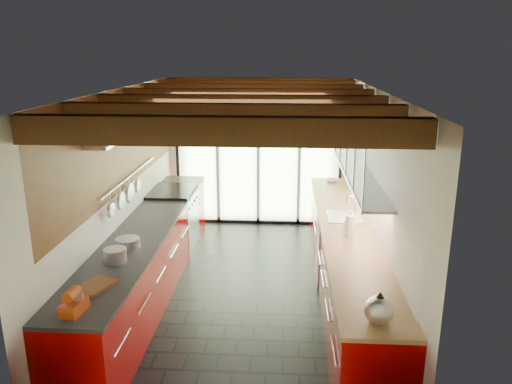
% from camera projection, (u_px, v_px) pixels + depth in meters
% --- Properties ---
extents(ground, '(5.50, 5.50, 0.00)m').
position_uv_depth(ground, '(246.00, 291.00, 6.56)').
color(ground, black).
rests_on(ground, ground).
extents(room_shell, '(5.50, 5.50, 5.50)m').
position_uv_depth(room_shell, '(246.00, 169.00, 6.10)').
color(room_shell, silver).
rests_on(room_shell, ground).
extents(ceiling_beams, '(3.14, 5.06, 4.90)m').
position_uv_depth(ceiling_beams, '(248.00, 99.00, 6.24)').
color(ceiling_beams, '#593316').
rests_on(ceiling_beams, ground).
extents(glass_door, '(2.95, 0.10, 2.90)m').
position_uv_depth(glass_door, '(258.00, 133.00, 8.68)').
color(glass_door, '#C6EAAD').
rests_on(glass_door, ground).
extents(left_counter, '(0.68, 5.00, 0.92)m').
position_uv_depth(left_counter, '(149.00, 257.00, 6.51)').
color(left_counter, '#990403').
rests_on(left_counter, ground).
extents(range_stove, '(0.66, 0.90, 0.97)m').
position_uv_depth(range_stove, '(173.00, 220.00, 7.89)').
color(range_stove, silver).
rests_on(range_stove, ground).
extents(right_counter, '(0.68, 5.00, 0.92)m').
position_uv_depth(right_counter, '(346.00, 262.00, 6.35)').
color(right_counter, '#990403').
rests_on(right_counter, ground).
extents(sink_assembly, '(0.45, 0.52, 0.43)m').
position_uv_depth(sink_assembly, '(345.00, 215.00, 6.60)').
color(sink_assembly, silver).
rests_on(sink_assembly, right_counter).
extents(upper_cabinets_right, '(0.34, 3.00, 3.00)m').
position_uv_depth(upper_cabinets_right, '(361.00, 150.00, 6.25)').
color(upper_cabinets_right, silver).
rests_on(upper_cabinets_right, ground).
extents(left_wall_fixtures, '(0.28, 2.60, 0.96)m').
position_uv_depth(left_wall_fixtures, '(130.00, 147.00, 6.26)').
color(left_wall_fixtures, silver).
rests_on(left_wall_fixtures, ground).
extents(stand_mixer, '(0.17, 0.27, 0.23)m').
position_uv_depth(stand_mixer, '(74.00, 303.00, 4.20)').
color(stand_mixer, '#B73B0E').
rests_on(stand_mixer, left_counter).
extents(pot_large, '(0.27, 0.27, 0.15)m').
position_uv_depth(pot_large, '(115.00, 255.00, 5.20)').
color(pot_large, silver).
rests_on(pot_large, left_counter).
extents(pot_small, '(0.36, 0.36, 0.10)m').
position_uv_depth(pot_small, '(128.00, 243.00, 5.60)').
color(pot_small, silver).
rests_on(pot_small, left_counter).
extents(cutting_board, '(0.38, 0.44, 0.03)m').
position_uv_depth(cutting_board, '(95.00, 286.00, 4.66)').
color(cutting_board, brown).
rests_on(cutting_board, left_counter).
extents(kettle, '(0.32, 0.34, 0.29)m').
position_uv_depth(kettle, '(379.00, 309.00, 4.03)').
color(kettle, silver).
rests_on(kettle, right_counter).
extents(paper_towel, '(0.14, 0.14, 0.30)m').
position_uv_depth(paper_towel, '(350.00, 226.00, 5.93)').
color(paper_towel, white).
rests_on(paper_towel, right_counter).
extents(soap_bottle, '(0.08, 0.08, 0.18)m').
position_uv_depth(soap_bottle, '(348.00, 222.00, 6.16)').
color(soap_bottle, silver).
rests_on(soap_bottle, right_counter).
extents(bowl, '(0.21, 0.21, 0.05)m').
position_uv_depth(bowl, '(332.00, 180.00, 8.38)').
color(bowl, silver).
rests_on(bowl, right_counter).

